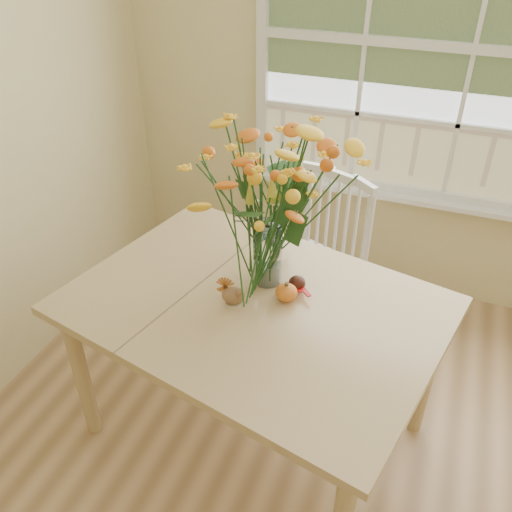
% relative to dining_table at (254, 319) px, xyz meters
% --- Properties ---
extents(wall_back, '(4.00, 0.02, 2.70)m').
position_rel_dining_table_xyz_m(wall_back, '(0.65, 1.44, 0.64)').
color(wall_back, beige).
rests_on(wall_back, floor).
extents(window, '(2.42, 0.12, 1.74)m').
position_rel_dining_table_xyz_m(window, '(0.65, 1.40, 0.82)').
color(window, silver).
rests_on(window, wall_back).
extents(dining_table, '(1.69, 1.37, 0.80)m').
position_rel_dining_table_xyz_m(dining_table, '(0.00, 0.00, 0.00)').
color(dining_table, tan).
rests_on(dining_table, floor).
extents(windsor_chair, '(0.58, 0.57, 0.98)m').
position_rel_dining_table_xyz_m(windsor_chair, '(0.10, 0.82, -0.16)').
color(windsor_chair, white).
rests_on(windsor_chair, floor).
extents(flower_vase, '(0.59, 0.59, 0.70)m').
position_rel_dining_table_xyz_m(flower_vase, '(-0.00, 0.16, 0.51)').
color(flower_vase, white).
rests_on(flower_vase, dining_table).
extents(pumpkin, '(0.09, 0.09, 0.07)m').
position_rel_dining_table_xyz_m(pumpkin, '(0.12, 0.06, 0.13)').
color(pumpkin, '#C25016').
rests_on(pumpkin, dining_table).
extents(turkey_figurine, '(0.11, 0.09, 0.12)m').
position_rel_dining_table_xyz_m(turkey_figurine, '(-0.07, -0.04, 0.14)').
color(turkey_figurine, '#CCB78C').
rests_on(turkey_figurine, dining_table).
extents(dark_gourd, '(0.13, 0.11, 0.07)m').
position_rel_dining_table_xyz_m(dark_gourd, '(0.14, 0.14, 0.12)').
color(dark_gourd, '#38160F').
rests_on(dark_gourd, dining_table).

